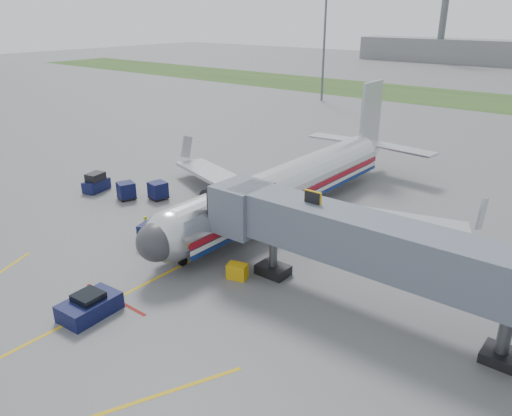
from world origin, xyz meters
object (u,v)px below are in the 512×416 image
Objects in this scene: belt_loader at (187,236)px; pushback_tug at (90,306)px; ramp_worker at (146,226)px; baggage_tug at (96,183)px; airliner at (288,185)px.

pushback_tug is at bearing -75.78° from belt_loader.
baggage_tug is at bearing 105.95° from ramp_worker.
airliner reaches higher than ramp_worker.
belt_loader is at bearing 104.22° from pushback_tug.
airliner is 9.75× the size of pushback_tug.
ramp_worker is (-6.25, 9.64, 0.26)m from pushback_tug.
belt_loader is 3.72m from ramp_worker.
airliner is 13.17m from ramp_worker.
airliner reaches higher than baggage_tug.
belt_loader is (-2.76, 10.89, -0.08)m from pushback_tug.
ramp_worker is at bearing 122.97° from pushback_tug.
baggage_tug is 0.65× the size of belt_loader.
baggage_tug is (-18.67, -7.57, -1.79)m from airliner.
belt_loader is (-2.49, -10.34, -2.11)m from airliner.
airliner is 10.85m from belt_loader.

